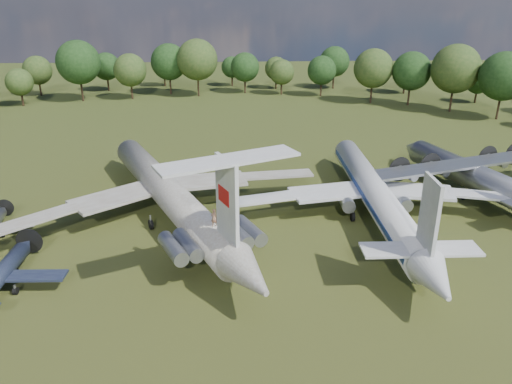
{
  "coord_description": "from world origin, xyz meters",
  "views": [
    {
      "loc": [
        5.43,
        -56.39,
        27.76
      ],
      "look_at": [
        7.89,
        -1.06,
        5.0
      ],
      "focal_mm": 35.0,
      "sensor_mm": 36.0,
      "label": 1
    }
  ],
  "objects_px": {
    "tu104_jet": "(375,199)",
    "an12_transport": "(473,180)",
    "person_on_il62": "(214,218)",
    "il62_airliner": "(169,199)"
  },
  "relations": [
    {
      "from": "tu104_jet",
      "to": "an12_transport",
      "type": "height_order",
      "value": "tu104_jet"
    },
    {
      "from": "person_on_il62",
      "to": "an12_transport",
      "type": "bearing_deg",
      "value": 179.06
    },
    {
      "from": "tu104_jet",
      "to": "an12_transport",
      "type": "relative_size",
      "value": 1.4
    },
    {
      "from": "an12_transport",
      "to": "person_on_il62",
      "type": "xyz_separation_m",
      "value": [
        -36.2,
        -19.48,
        3.94
      ]
    },
    {
      "from": "il62_airliner",
      "to": "person_on_il62",
      "type": "bearing_deg",
      "value": -90.0
    },
    {
      "from": "an12_transport",
      "to": "tu104_jet",
      "type": "bearing_deg",
      "value": -174.66
    },
    {
      "from": "il62_airliner",
      "to": "tu104_jet",
      "type": "relative_size",
      "value": 1.08
    },
    {
      "from": "tu104_jet",
      "to": "person_on_il62",
      "type": "distance_m",
      "value": 24.11
    },
    {
      "from": "il62_airliner",
      "to": "person_on_il62",
      "type": "relative_size",
      "value": 28.92
    },
    {
      "from": "tu104_jet",
      "to": "an12_transport",
      "type": "xyz_separation_m",
      "value": [
        16.06,
        6.77,
        -0.16
      ]
    }
  ]
}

